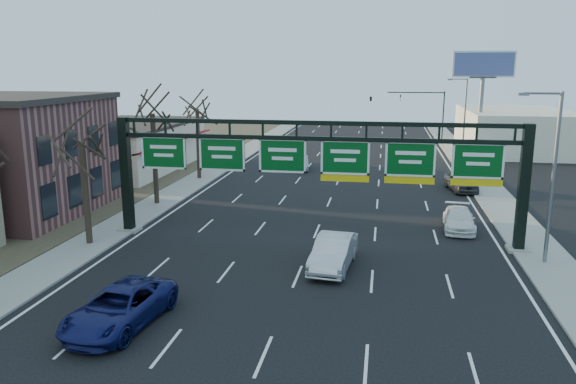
% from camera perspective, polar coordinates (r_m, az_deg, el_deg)
% --- Properties ---
extents(ground, '(160.00, 160.00, 0.00)m').
position_cam_1_polar(ground, '(26.38, 0.29, -10.11)').
color(ground, black).
rests_on(ground, ground).
extents(sidewalk_left, '(3.00, 120.00, 0.12)m').
position_cam_1_polar(sidewalk_left, '(48.18, -10.88, 0.23)').
color(sidewalk_left, gray).
rests_on(sidewalk_left, ground).
extents(sidewalk_right, '(3.00, 120.00, 0.12)m').
position_cam_1_polar(sidewalk_right, '(46.00, 20.54, -0.93)').
color(sidewalk_right, gray).
rests_on(sidewalk_right, ground).
extents(dirt_strip_left, '(21.00, 120.00, 0.06)m').
position_cam_1_polar(dirt_strip_left, '(53.67, -23.17, 0.66)').
color(dirt_strip_left, '#473D2B').
rests_on(dirt_strip_left, ground).
extents(lane_markings, '(21.60, 120.00, 0.01)m').
position_cam_1_polar(lane_markings, '(45.34, 4.46, -0.42)').
color(lane_markings, white).
rests_on(lane_markings, ground).
extents(sign_gantry, '(24.60, 1.20, 7.20)m').
position_cam_1_polar(sign_gantry, '(32.71, 2.89, 2.80)').
color(sign_gantry, black).
rests_on(sign_gantry, ground).
extents(brick_block, '(10.40, 12.40, 8.30)m').
position_cam_1_polar(brick_block, '(43.72, -26.09, 3.39)').
color(brick_block, '#8A504B').
rests_on(brick_block, ground).
extents(cream_strip, '(10.90, 18.40, 4.70)m').
position_cam_1_polar(cream_strip, '(59.33, -15.82, 4.54)').
color(cream_strip, beige).
rests_on(cream_strip, ground).
extents(building_right_distant, '(12.00, 20.00, 5.00)m').
position_cam_1_polar(building_right_distant, '(76.10, 21.97, 5.89)').
color(building_right_distant, beige).
rests_on(building_right_distant, ground).
extents(tree_gantry, '(3.60, 3.60, 8.48)m').
position_cam_1_polar(tree_gantry, '(33.66, -20.37, 6.59)').
color(tree_gantry, black).
rests_on(tree_gantry, sidewalk_left).
extents(tree_mid, '(3.60, 3.60, 9.24)m').
position_cam_1_polar(tree_mid, '(42.53, -13.69, 9.10)').
color(tree_mid, black).
rests_on(tree_mid, sidewalk_left).
extents(tree_far, '(3.60, 3.60, 8.86)m').
position_cam_1_polar(tree_far, '(51.87, -9.27, 9.45)').
color(tree_far, black).
rests_on(tree_far, sidewalk_left).
extents(streetlight_near, '(2.15, 0.22, 9.00)m').
position_cam_1_polar(streetlight_near, '(31.59, 25.19, 2.10)').
color(streetlight_near, slate).
rests_on(streetlight_near, sidewalk_right).
extents(streetlight_far, '(2.15, 0.22, 9.00)m').
position_cam_1_polar(streetlight_far, '(64.76, 17.40, 7.50)').
color(streetlight_far, slate).
rests_on(streetlight_far, sidewalk_right).
extents(billboard_right, '(7.00, 0.50, 12.00)m').
position_cam_1_polar(billboard_right, '(69.87, 19.19, 10.99)').
color(billboard_right, slate).
rests_on(billboard_right, ground).
extents(traffic_signal_mast, '(10.16, 0.54, 7.00)m').
position_cam_1_polar(traffic_signal_mast, '(79.16, 11.11, 8.96)').
color(traffic_signal_mast, black).
rests_on(traffic_signal_mast, ground).
extents(car_blue_suv, '(3.28, 5.92, 1.57)m').
position_cam_1_polar(car_blue_suv, '(23.86, -16.71, -11.15)').
color(car_blue_suv, '#121750').
rests_on(car_blue_suv, ground).
extents(car_silver_sedan, '(2.29, 5.25, 1.68)m').
position_cam_1_polar(car_silver_sedan, '(29.18, 4.64, -6.12)').
color(car_silver_sedan, silver).
rests_on(car_silver_sedan, ground).
extents(car_white_wagon, '(2.14, 4.73, 1.34)m').
position_cam_1_polar(car_white_wagon, '(37.48, 16.98, -2.67)').
color(car_white_wagon, white).
rests_on(car_white_wagon, ground).
extents(car_grey_far, '(2.72, 5.05, 1.63)m').
position_cam_1_polar(car_grey_far, '(49.25, 17.17, 1.06)').
color(car_grey_far, '#383A3D').
rests_on(car_grey_far, ground).
extents(car_silver_distant, '(2.13, 4.27, 1.34)m').
position_cam_1_polar(car_silver_distant, '(56.89, 1.31, 2.96)').
color(car_silver_distant, '#9F9FA3').
rests_on(car_silver_distant, ground).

